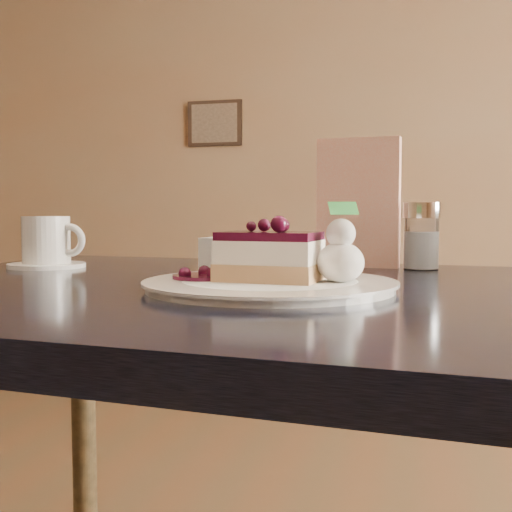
% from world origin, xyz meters
% --- Properties ---
extents(main_table, '(1.37, 0.96, 0.82)m').
position_xyz_m(main_table, '(0.16, 0.38, 0.73)').
color(main_table, black).
rests_on(main_table, ground).
extents(dessert_plate, '(0.33, 0.33, 0.01)m').
position_xyz_m(dessert_plate, '(0.15, 0.33, 0.82)').
color(dessert_plate, white).
rests_on(dessert_plate, main_table).
extents(cheesecake_slice, '(0.14, 0.10, 0.07)m').
position_xyz_m(cheesecake_slice, '(0.15, 0.33, 0.86)').
color(cheesecake_slice, tan).
rests_on(cheesecake_slice, dessert_plate).
extents(whipped_cream, '(0.06, 0.06, 0.05)m').
position_xyz_m(whipped_cream, '(0.25, 0.33, 0.85)').
color(whipped_cream, white).
rests_on(whipped_cream, dessert_plate).
extents(berry_sauce, '(0.09, 0.09, 0.01)m').
position_xyz_m(berry_sauce, '(0.06, 0.33, 0.83)').
color(berry_sauce, '#40091A').
rests_on(berry_sauce, dessert_plate).
extents(coffee_set, '(0.15, 0.14, 0.10)m').
position_xyz_m(coffee_set, '(-0.33, 0.55, 0.86)').
color(coffee_set, white).
rests_on(coffee_set, main_table).
extents(menu_card, '(0.15, 0.04, 0.24)m').
position_xyz_m(menu_card, '(0.23, 0.71, 0.94)').
color(menu_card, white).
rests_on(menu_card, main_table).
extents(sugar_shaker, '(0.07, 0.07, 0.12)m').
position_xyz_m(sugar_shaker, '(0.34, 0.68, 0.88)').
color(sugar_shaker, white).
rests_on(sugar_shaker, main_table).
extents(napkin_stack, '(0.14, 0.14, 0.05)m').
position_xyz_m(napkin_stack, '(0.01, 0.69, 0.84)').
color(napkin_stack, white).
rests_on(napkin_stack, main_table).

